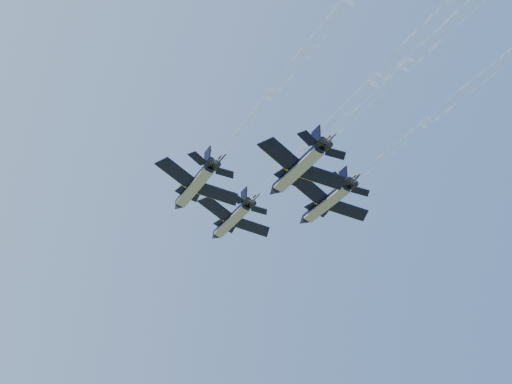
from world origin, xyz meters
TOP-DOWN VIEW (x-y plane):
  - jet_lead at (5.17, 12.99)m, footprint 12.14×17.40m
  - jet_left at (-9.10, 3.49)m, footprint 12.14×17.40m
  - jet_right at (11.11, -3.50)m, footprint 12.14×17.40m
  - jet_slot at (-2.08, -11.18)m, footprint 12.14×17.40m
  - smoke_trail_lead at (-10.47, -40.58)m, footprint 22.72×71.83m

SIDE VIEW (x-z plane):
  - jet_lead at x=5.17m, z-range 96.08..101.58m
  - jet_left at x=-9.10m, z-range 96.08..101.58m
  - jet_right at x=11.11m, z-range 96.08..101.58m
  - jet_slot at x=-2.08m, z-range 96.08..101.58m
  - smoke_trail_lead at x=-10.47m, z-range 97.48..100.25m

